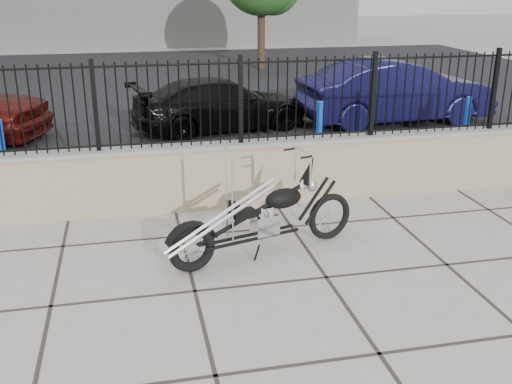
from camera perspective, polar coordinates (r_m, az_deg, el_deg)
name	(u,v)px	position (r m, az deg, el deg)	size (l,w,h in m)	color
ground_plane	(195,291)	(6.62, -5.84, -9.40)	(90.00, 90.00, 0.00)	#99968E
parking_lot	(146,90)	(18.55, -10.44, 9.50)	(30.00, 30.00, 0.00)	black
retaining_wall	(173,178)	(8.72, -7.88, 1.31)	(14.00, 0.36, 0.96)	gray
iron_fence	(170,104)	(8.44, -8.22, 8.27)	(14.00, 0.08, 1.20)	black
chopper_motorcycle	(261,200)	(7.11, 0.51, -0.80)	(2.39, 0.42, 1.43)	black
car_black	(221,104)	(13.34, -3.34, 8.33)	(1.60, 3.93, 1.14)	black
car_blue	(395,91)	(14.33, 13.14, 9.31)	(1.55, 4.45, 1.47)	#100F38
bollard_a	(2,151)	(10.74, -23.02, 3.63)	(0.12, 0.12, 1.04)	#0B27AC
bollard_b	(319,131)	(11.13, 6.05, 5.80)	(0.13, 0.13, 1.09)	#0B48A7
bollard_c	(467,121)	(12.80, 19.42, 6.38)	(0.12, 0.12, 0.98)	#0C20C0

